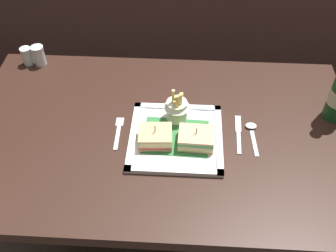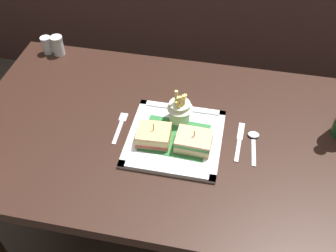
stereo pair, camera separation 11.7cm
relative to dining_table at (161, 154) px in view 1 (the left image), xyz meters
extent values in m
plane|color=#453832|center=(0.00, 0.00, -0.66)|extent=(6.00, 6.00, 0.00)
cube|color=black|center=(0.00, 0.00, 0.09)|extent=(1.22, 0.75, 0.04)
cylinder|color=black|center=(-0.54, 0.30, -0.29)|extent=(0.06, 0.06, 0.73)
cylinder|color=black|center=(0.54, 0.30, -0.29)|extent=(0.06, 0.06, 0.73)
cube|color=white|center=(0.05, -0.03, 0.11)|extent=(0.28, 0.28, 0.01)
cube|color=#2C6F37|center=(0.05, -0.03, 0.12)|extent=(0.20, 0.16, 0.00)
cube|color=silver|center=(0.05, -0.16, 0.12)|extent=(0.28, 0.02, 0.01)
cube|color=white|center=(0.05, 0.10, 0.12)|extent=(0.28, 0.02, 0.01)
cube|color=white|center=(-0.08, -0.03, 0.12)|extent=(0.02, 0.28, 0.01)
cube|color=white|center=(0.18, -0.03, 0.12)|extent=(0.02, 0.28, 0.01)
cube|color=tan|center=(-0.01, -0.05, 0.12)|extent=(0.10, 0.09, 0.01)
cube|color=#C64E3C|center=(-0.01, -0.05, 0.13)|extent=(0.10, 0.09, 0.01)
cube|color=#D2B57F|center=(-0.01, -0.05, 0.14)|extent=(0.10, 0.09, 0.01)
cube|color=#E5CF82|center=(-0.01, -0.05, 0.15)|extent=(0.10, 0.09, 0.01)
cube|color=tan|center=(-0.01, -0.05, 0.16)|extent=(0.10, 0.09, 0.01)
cylinder|color=tan|center=(-0.01, -0.05, 0.15)|extent=(0.00, 0.00, 0.07)
cube|color=tan|center=(0.11, -0.05, 0.12)|extent=(0.11, 0.08, 0.01)
cube|color=#E4D27B|center=(0.11, -0.05, 0.13)|extent=(0.11, 0.08, 0.01)
cube|color=tan|center=(0.11, -0.05, 0.14)|extent=(0.11, 0.08, 0.01)
cube|color=#449543|center=(0.11, -0.05, 0.15)|extent=(0.11, 0.08, 0.01)
cube|color=tan|center=(0.11, -0.05, 0.16)|extent=(0.11, 0.08, 0.01)
cylinder|color=tan|center=(0.11, -0.05, 0.15)|extent=(0.00, 0.00, 0.07)
cylinder|color=silver|center=(0.05, 0.05, 0.15)|extent=(0.06, 0.06, 0.07)
cone|color=silver|center=(0.05, 0.05, 0.18)|extent=(0.08, 0.08, 0.03)
cube|color=#E2C065|center=(0.06, 0.07, 0.18)|extent=(0.02, 0.01, 0.05)
cube|color=#ECD984|center=(0.04, 0.05, 0.19)|extent=(0.01, 0.01, 0.08)
cube|color=#F4CF69|center=(0.06, 0.05, 0.19)|extent=(0.01, 0.01, 0.07)
cube|color=#E6B35F|center=(0.06, 0.06, 0.19)|extent=(0.02, 0.02, 0.06)
cube|color=#F3D265|center=(0.05, 0.03, 0.18)|extent=(0.03, 0.01, 0.06)
cube|color=#E2C573|center=(0.06, 0.04, 0.19)|extent=(0.02, 0.02, 0.07)
cube|color=#F8CC86|center=(0.04, 0.05, 0.18)|extent=(0.02, 0.02, 0.05)
cube|color=#EEDB81|center=(0.05, 0.04, 0.19)|extent=(0.01, 0.01, 0.06)
cube|color=silver|center=(-0.13, -0.04, 0.11)|extent=(0.01, 0.10, 0.00)
cube|color=silver|center=(-0.13, 0.03, 0.11)|extent=(0.02, 0.04, 0.00)
cube|color=silver|center=(0.24, -0.04, 0.11)|extent=(0.02, 0.09, 0.00)
cube|color=silver|center=(0.24, 0.04, 0.11)|extent=(0.02, 0.07, 0.00)
cube|color=silver|center=(0.29, -0.04, 0.11)|extent=(0.02, 0.10, 0.00)
ellipsoid|color=silver|center=(0.28, 0.03, 0.11)|extent=(0.04, 0.03, 0.01)
cylinder|color=silver|center=(-0.51, 0.32, 0.14)|extent=(0.04, 0.04, 0.06)
cylinder|color=white|center=(-0.51, 0.32, 0.12)|extent=(0.03, 0.03, 0.03)
cylinder|color=silver|center=(-0.51, 0.32, 0.17)|extent=(0.04, 0.04, 0.01)
cylinder|color=silver|center=(-0.46, 0.32, 0.14)|extent=(0.04, 0.04, 0.06)
cylinder|color=#3E2A22|center=(-0.46, 0.32, 0.13)|extent=(0.04, 0.04, 0.04)
cylinder|color=silver|center=(-0.46, 0.32, 0.18)|extent=(0.05, 0.05, 0.01)
camera|label=1|loc=(0.07, -0.83, 0.99)|focal=42.08mm
camera|label=2|loc=(0.19, -0.82, 0.99)|focal=42.08mm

